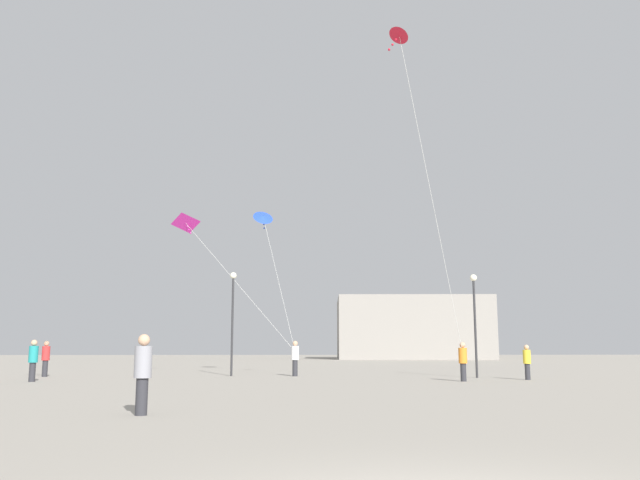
{
  "coord_description": "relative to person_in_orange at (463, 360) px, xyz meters",
  "views": [
    {
      "loc": [
        -1.52,
        -6.27,
        1.46
      ],
      "look_at": [
        0.0,
        19.96,
        5.77
      ],
      "focal_mm": 37.19,
      "sensor_mm": 36.0,
      "label": 1
    }
  ],
  "objects": [
    {
      "name": "person_in_teal",
      "position": [
        -19.22,
        0.72,
        0.05
      ],
      "size": [
        0.4,
        0.4,
        1.85
      ],
      "rotation": [
        0.0,
        0.0,
        3.83
      ],
      "color": "#2D2D33",
      "rests_on": "ground_plane"
    },
    {
      "name": "person_in_grey",
      "position": [
        -11.27,
        -14.66,
        0.02
      ],
      "size": [
        0.39,
        0.39,
        1.78
      ],
      "rotation": [
        0.0,
        0.0,
        2.09
      ],
      "color": "#2D2D33",
      "rests_on": "ground_plane"
    },
    {
      "name": "kite_cobalt_diamond",
      "position": [
        -9.35,
        9.72,
        8.37
      ],
      "size": [
        2.64,
        4.28,
        8.58
      ],
      "color": "blue"
    },
    {
      "name": "lamppost_west",
      "position": [
        -10.85,
        6.52,
        2.74
      ],
      "size": [
        0.36,
        0.36,
        5.6
      ],
      "color": "#2D2D30",
      "rests_on": "ground_plane"
    },
    {
      "name": "kite_magenta_delta",
      "position": [
        -13.7,
        8.31,
        7.61
      ],
      "size": [
        7.17,
        2.9,
        7.79
      ],
      "color": "#D12899"
    },
    {
      "name": "person_in_white",
      "position": [
        -7.44,
        6.08,
        0.06
      ],
      "size": [
        0.41,
        0.41,
        1.87
      ],
      "rotation": [
        0.0,
        0.0,
        0.19
      ],
      "color": "#2D2D33",
      "rests_on": "ground_plane"
    },
    {
      "name": "kite_crimson_diamond",
      "position": [
        -3.42,
        -4.67,
        12.87
      ],
      "size": [
        4.05,
        5.34,
        13.12
      ],
      "color": "red"
    },
    {
      "name": "person_in_yellow",
      "position": [
        3.43,
        1.31,
        -0.06
      ],
      "size": [
        0.36,
        0.36,
        1.64
      ],
      "rotation": [
        0.0,
        0.0,
        5.12
      ],
      "color": "#2D2D33",
      "rests_on": "ground_plane"
    },
    {
      "name": "person_in_red",
      "position": [
        -20.51,
        6.06,
        0.06
      ],
      "size": [
        0.4,
        0.4,
        1.85
      ],
      "rotation": [
        0.0,
        0.0,
        1.86
      ],
      "color": "#2D2D33",
      "rests_on": "ground_plane"
    },
    {
      "name": "person_in_orange",
      "position": [
        0.0,
        0.0,
        0.0
      ],
      "size": [
        0.38,
        0.38,
        1.75
      ],
      "rotation": [
        0.0,
        0.0,
        2.78
      ],
      "color": "#2D2D33",
      "rests_on": "ground_plane"
    },
    {
      "name": "lamppost_east",
      "position": [
        1.67,
        3.57,
        2.53
      ],
      "size": [
        0.36,
        0.36,
        5.24
      ],
      "color": "#2D2D30",
      "rests_on": "ground_plane"
    },
    {
      "name": "building_left_hall",
      "position": [
        10.33,
        65.31,
        3.31
      ],
      "size": [
        21.96,
        19.19,
        8.54
      ],
      "color": "gray",
      "rests_on": "ground_plane"
    }
  ]
}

